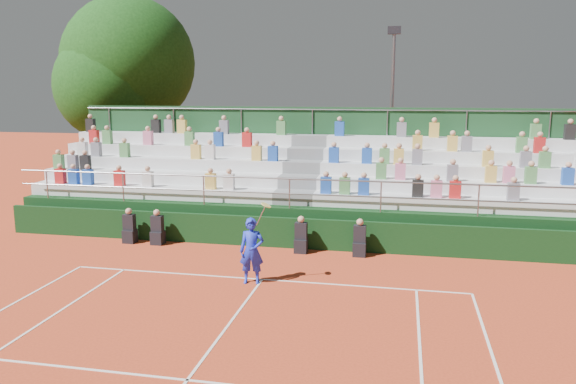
% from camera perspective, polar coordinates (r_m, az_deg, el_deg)
% --- Properties ---
extents(ground, '(90.00, 90.00, 0.00)m').
position_cam_1_polar(ground, '(15.51, -2.62, -8.88)').
color(ground, '#C54220').
rests_on(ground, ground).
extents(courtside_wall, '(20.00, 0.15, 1.00)m').
position_cam_1_polar(courtside_wall, '(18.35, -0.19, -4.16)').
color(courtside_wall, black).
rests_on(courtside_wall, ground).
extents(line_officials, '(8.13, 0.40, 1.19)m').
position_cam_1_polar(line_officials, '(18.33, -5.55, -4.30)').
color(line_officials, black).
rests_on(line_officials, ground).
extents(grandstand, '(20.00, 5.20, 4.40)m').
position_cam_1_polar(grandstand, '(21.32, 1.59, -0.51)').
color(grandstand, black).
rests_on(grandstand, ground).
extents(tennis_player, '(0.88, 0.51, 2.22)m').
position_cam_1_polar(tennis_player, '(15.00, -3.69, -5.98)').
color(tennis_player, '#1C30D5').
rests_on(tennis_player, ground).
extents(tree_west, '(5.56, 5.56, 8.05)m').
position_cam_1_polar(tree_west, '(30.05, -17.55, 10.21)').
color(tree_west, '#3D2A16').
rests_on(tree_west, ground).
extents(tree_east, '(6.73, 6.73, 9.79)m').
position_cam_1_polar(tree_east, '(30.58, -15.86, 12.48)').
color(tree_east, '#3D2A16').
rests_on(tree_east, ground).
extents(floodlight_mast, '(0.60, 0.25, 7.94)m').
position_cam_1_polar(floodlight_mast, '(27.05, 10.52, 9.25)').
color(floodlight_mast, gray).
rests_on(floodlight_mast, ground).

